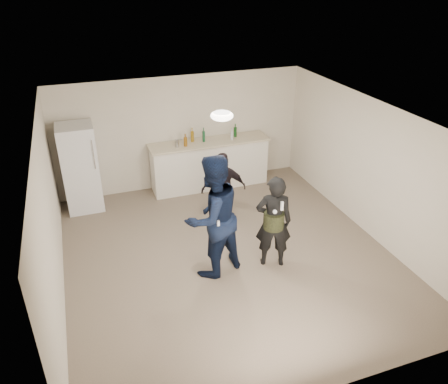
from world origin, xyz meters
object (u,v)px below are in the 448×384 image
object	(u,v)px
woman	(274,222)
spectator	(224,189)
fridge	(80,168)
shaker	(177,143)
counter	(210,165)
man	(213,217)

from	to	relation	value
woman	spectator	world-z (taller)	woman
spectator	fridge	bearing A→B (deg)	-22.68
shaker	woman	world-z (taller)	woman
counter	fridge	distance (m)	2.78
fridge	counter	bearing A→B (deg)	1.45
counter	woman	xyz separation A→B (m)	(0.09, -3.14, 0.29)
man	woman	bearing A→B (deg)	151.16
fridge	shaker	bearing A→B (deg)	-0.34
counter	man	size ratio (longest dim) A/B	1.26
fridge	spectator	size ratio (longest dim) A/B	1.22
fridge	spectator	distance (m)	2.96
counter	shaker	bearing A→B (deg)	-173.74
shaker	spectator	xyz separation A→B (m)	(0.51, -1.52, -0.44)
fridge	man	distance (m)	3.46
shaker	fridge	bearing A→B (deg)	179.66
shaker	spectator	size ratio (longest dim) A/B	0.12
fridge	spectator	xyz separation A→B (m)	(2.52, -1.53, -0.16)
counter	spectator	bearing A→B (deg)	-98.29
counter	woman	world-z (taller)	woman
fridge	spectator	world-z (taller)	fridge
woman	spectator	xyz separation A→B (m)	(-0.33, 1.53, -0.08)
woman	spectator	bearing A→B (deg)	-58.22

